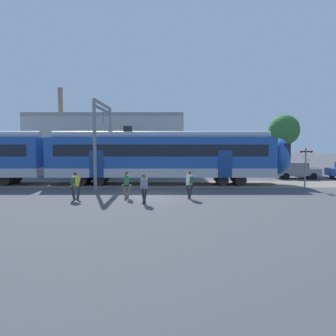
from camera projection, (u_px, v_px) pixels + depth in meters
ground_plane at (150, 197)px, 20.56m from camera, size 160.00×160.00×0.00m
track_bed at (29, 184)px, 26.84m from camera, size 80.00×4.40×0.01m
commuter_train at (58, 157)px, 26.65m from camera, size 38.05×3.07×4.73m
pedestrian_yellow at (77, 183)px, 19.42m from camera, size 0.67×0.52×1.67m
pedestrian_green at (128, 183)px, 19.98m from camera, size 0.64×0.53×1.67m
pedestrian_grey at (146, 187)px, 18.19m from camera, size 0.48×0.67×1.67m
pedestrian_white at (191, 183)px, 19.83m from camera, size 0.55×0.67×1.67m
parked_car_grey at (298, 170)px, 30.86m from camera, size 4.07×1.90×1.54m
catenary_gantry at (105, 131)px, 26.48m from camera, size 0.24×6.64×6.53m
crossing_signal at (307, 162)px, 23.80m from camera, size 0.96×0.22×3.00m
background_building at (108, 144)px, 35.21m from camera, size 16.28×5.00×9.20m
street_tree_right at (286, 130)px, 36.29m from camera, size 3.38×3.38×6.47m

